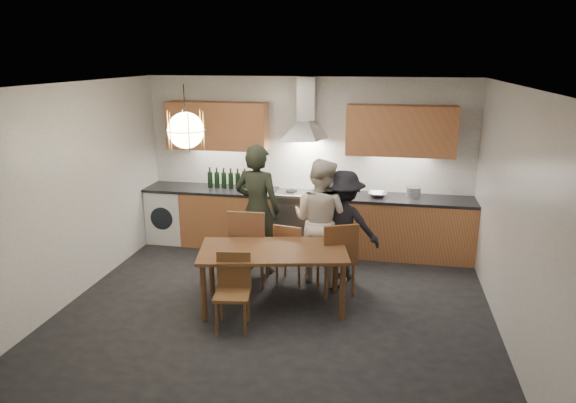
% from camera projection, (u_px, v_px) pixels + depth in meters
% --- Properties ---
extents(ground, '(5.00, 5.00, 0.00)m').
position_uv_depth(ground, '(277.00, 306.00, 6.15)').
color(ground, black).
rests_on(ground, ground).
extents(room_shell, '(5.02, 4.52, 2.61)m').
position_uv_depth(room_shell, '(276.00, 167.00, 5.68)').
color(room_shell, white).
rests_on(room_shell, ground).
extents(counter_run, '(5.00, 0.62, 0.90)m').
position_uv_depth(counter_run, '(305.00, 221.00, 7.86)').
color(counter_run, '#BE7949').
rests_on(counter_run, ground).
extents(range_stove, '(0.90, 0.60, 0.92)m').
position_uv_depth(range_stove, '(304.00, 222.00, 7.86)').
color(range_stove, silver).
rests_on(range_stove, ground).
extents(wall_fixtures, '(4.30, 0.54, 1.10)m').
position_uv_depth(wall_fixtures, '(306.00, 127.00, 7.58)').
color(wall_fixtures, '#CD804E').
rests_on(wall_fixtures, ground).
extents(pendant_lamp, '(0.43, 0.43, 0.70)m').
position_uv_depth(pendant_lamp, '(186.00, 130.00, 5.66)').
color(pendant_lamp, black).
rests_on(pendant_lamp, ground).
extents(dining_table, '(1.85, 1.19, 0.72)m').
position_uv_depth(dining_table, '(273.00, 256.00, 6.00)').
color(dining_table, brown).
rests_on(dining_table, ground).
extents(chair_back_left, '(0.49, 0.49, 1.03)m').
position_uv_depth(chair_back_left, '(249.00, 242.00, 6.56)').
color(chair_back_left, brown).
rests_on(chair_back_left, ground).
extents(chair_back_mid, '(0.44, 0.44, 0.84)m').
position_uv_depth(chair_back_mid, '(290.00, 250.00, 6.60)').
color(chair_back_mid, brown).
rests_on(chair_back_mid, ground).
extents(chair_back_right, '(0.57, 0.57, 0.96)m').
position_uv_depth(chair_back_right, '(338.00, 254.00, 6.29)').
color(chair_back_right, brown).
rests_on(chair_back_right, ground).
extents(chair_front, '(0.43, 0.43, 0.84)m').
position_uv_depth(chair_front, '(233.00, 285.00, 5.60)').
color(chair_front, brown).
rests_on(chair_front, ground).
extents(person_left, '(0.72, 0.55, 1.78)m').
position_uv_depth(person_left, '(258.00, 210.00, 6.93)').
color(person_left, black).
rests_on(person_left, ground).
extents(person_mid, '(0.98, 0.89, 1.64)m').
position_uv_depth(person_mid, '(320.00, 220.00, 6.69)').
color(person_mid, beige).
rests_on(person_mid, ground).
extents(person_right, '(1.01, 0.65, 1.48)m').
position_uv_depth(person_right, '(343.00, 226.00, 6.75)').
color(person_right, black).
rests_on(person_right, ground).
extents(mixing_bowl, '(0.30, 0.30, 0.07)m').
position_uv_depth(mixing_bowl, '(377.00, 194.00, 7.52)').
color(mixing_bowl, '#B2B2B5').
rests_on(mixing_bowl, counter_run).
extents(stock_pot, '(0.26, 0.26, 0.14)m').
position_uv_depth(stock_pot, '(413.00, 193.00, 7.47)').
color(stock_pot, silver).
rests_on(stock_pot, counter_run).
extents(wine_bottles, '(0.64, 0.08, 0.32)m').
position_uv_depth(wine_bottles, '(227.00, 178.00, 7.97)').
color(wine_bottles, black).
rests_on(wine_bottles, counter_run).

